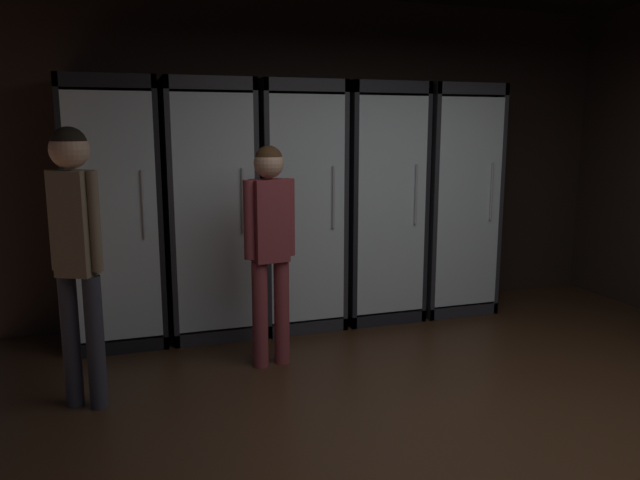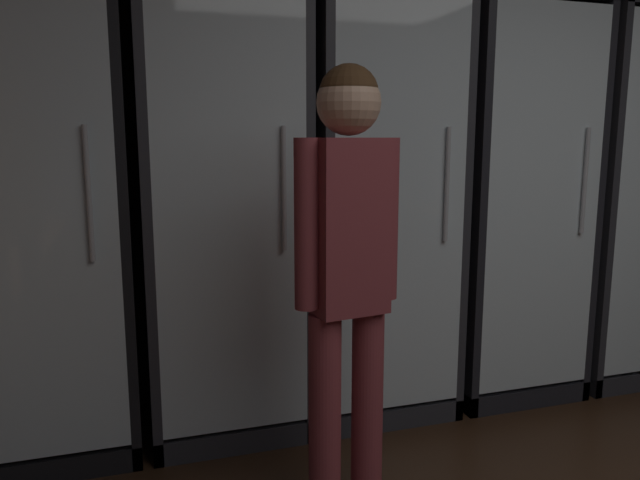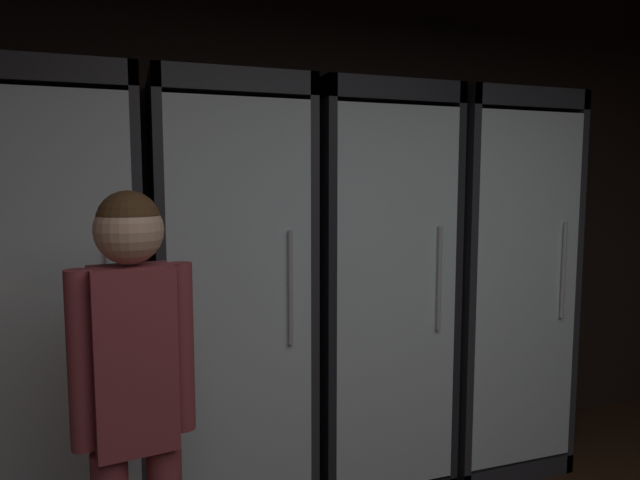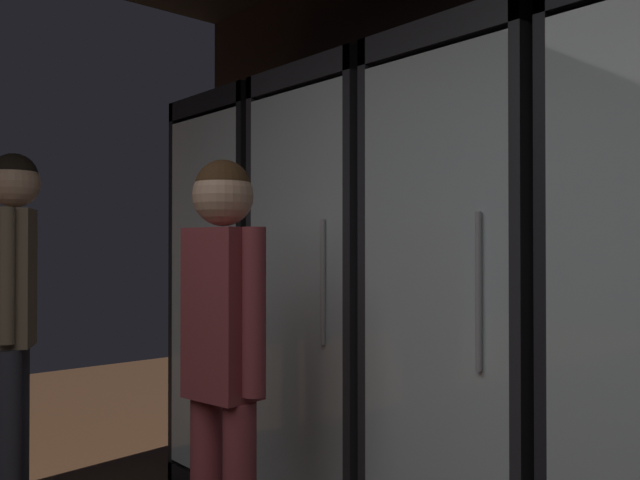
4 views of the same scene
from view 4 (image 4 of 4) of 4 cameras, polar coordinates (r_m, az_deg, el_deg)
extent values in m
cube|color=black|center=(3.74, -2.00, -4.31)|extent=(0.69, 0.04, 2.06)
cube|color=black|center=(3.83, -8.65, -4.23)|extent=(0.04, 0.65, 2.06)
cube|color=black|center=(3.30, -2.49, -4.81)|extent=(0.04, 0.65, 2.06)
cube|color=black|center=(3.63, -5.78, 11.11)|extent=(0.69, 0.65, 0.10)
cube|color=black|center=(3.75, -5.81, -19.58)|extent=(0.69, 0.65, 0.10)
cube|color=white|center=(3.72, -2.35, -4.33)|extent=(0.61, 0.02, 1.82)
cube|color=silver|center=(3.39, -10.14, -4.70)|extent=(0.61, 0.02, 1.82)
cylinder|color=#B2B2B7|center=(3.19, -8.58, -3.10)|extent=(0.02, 0.02, 0.50)
cube|color=silver|center=(3.73, -5.81, -18.56)|extent=(0.59, 0.57, 0.02)
cylinder|color=brown|center=(3.82, -7.32, -16.50)|extent=(0.06, 0.06, 0.19)
cylinder|color=brown|center=(3.78, -7.32, -14.45)|extent=(0.02, 0.02, 0.09)
cylinder|color=tan|center=(3.82, -7.32, -16.69)|extent=(0.07, 0.07, 0.07)
cylinder|color=gray|center=(3.57, -4.93, -17.68)|extent=(0.07, 0.07, 0.19)
cylinder|color=gray|center=(3.54, -4.93, -15.47)|extent=(0.03, 0.03, 0.10)
cylinder|color=white|center=(3.57, -4.93, -17.60)|extent=(0.07, 0.07, 0.06)
cube|color=silver|center=(3.59, -5.80, -9.38)|extent=(0.59, 0.57, 0.02)
cylinder|color=#194723|center=(3.75, -7.77, -7.10)|extent=(0.07, 0.07, 0.23)
cylinder|color=#194723|center=(3.74, -7.77, -4.65)|extent=(0.02, 0.02, 0.09)
cylinder|color=#2D2D33|center=(3.76, -7.77, -7.19)|extent=(0.07, 0.07, 0.08)
cylinder|color=black|center=(3.67, -5.95, -7.61)|extent=(0.07, 0.07, 0.18)
cylinder|color=black|center=(3.66, -5.95, -5.40)|extent=(0.02, 0.02, 0.10)
cylinder|color=white|center=(3.67, -5.95, -7.92)|extent=(0.07, 0.07, 0.05)
cylinder|color=#9EAD99|center=(3.51, -5.59, -7.92)|extent=(0.08, 0.08, 0.19)
cylinder|color=#9EAD99|center=(3.49, -5.59, -5.84)|extent=(0.03, 0.03, 0.07)
cylinder|color=tan|center=(3.51, -5.59, -8.25)|extent=(0.08, 0.08, 0.05)
cylinder|color=#194723|center=(3.41, -3.38, -8.07)|extent=(0.06, 0.06, 0.19)
cylinder|color=#194723|center=(3.40, -3.38, -5.86)|extent=(0.02, 0.02, 0.07)
cylinder|color=#2D2D33|center=(3.41, -3.38, -8.33)|extent=(0.07, 0.07, 0.08)
cube|color=silver|center=(3.55, -5.79, 0.27)|extent=(0.59, 0.57, 0.02)
cylinder|color=black|center=(3.74, -7.03, 1.75)|extent=(0.08, 0.08, 0.18)
cylinder|color=black|center=(3.74, -7.03, 3.71)|extent=(0.03, 0.03, 0.07)
cylinder|color=#B2332D|center=(3.73, -7.03, 1.47)|extent=(0.08, 0.08, 0.05)
cylinder|color=#9EAD99|center=(3.54, -5.76, 1.94)|extent=(0.06, 0.06, 0.19)
cylinder|color=#9EAD99|center=(3.55, -5.75, 4.13)|extent=(0.02, 0.02, 0.08)
cylinder|color=beige|center=(3.54, -5.76, 1.49)|extent=(0.07, 0.07, 0.06)
cylinder|color=gray|center=(3.41, -3.63, 2.34)|extent=(0.06, 0.06, 0.23)
cylinder|color=gray|center=(3.43, -3.63, 4.96)|extent=(0.02, 0.02, 0.09)
cylinder|color=beige|center=(3.41, -3.63, 2.37)|extent=(0.07, 0.07, 0.08)
cube|color=#2B2B30|center=(3.21, 6.39, -4.92)|extent=(0.69, 0.04, 2.06)
cube|color=#2B2B30|center=(3.24, -1.56, -4.89)|extent=(0.04, 0.65, 2.06)
cube|color=#2B2B30|center=(2.77, 7.16, -5.61)|extent=(0.04, 0.65, 2.06)
cube|color=#2B2B30|center=(3.07, 2.45, 13.26)|extent=(0.69, 0.65, 0.10)
cube|color=white|center=(3.19, 6.03, -4.95)|extent=(0.61, 0.02, 1.82)
cube|color=silver|center=(2.79, -2.22, -5.58)|extent=(0.61, 0.02, 1.82)
cylinder|color=#B2B2B7|center=(2.60, 0.24, -3.66)|extent=(0.02, 0.02, 0.50)
cylinder|color=gray|center=(3.25, 0.32, -19.39)|extent=(0.07, 0.07, 0.19)
cylinder|color=gray|center=(3.21, 0.32, -17.07)|extent=(0.03, 0.03, 0.08)
cylinder|color=tan|center=(3.26, 0.32, -19.84)|extent=(0.07, 0.07, 0.05)
cylinder|color=brown|center=(3.05, 5.20, -17.84)|extent=(0.03, 0.03, 0.08)
cube|color=silver|center=(3.03, 2.46, -11.01)|extent=(0.59, 0.57, 0.02)
cylinder|color=#9EAD99|center=(3.21, 0.05, -8.36)|extent=(0.07, 0.07, 0.22)
cylinder|color=#9EAD99|center=(3.19, 0.05, -5.62)|extent=(0.02, 0.02, 0.09)
cylinder|color=#B2332D|center=(3.21, 0.05, -8.61)|extent=(0.07, 0.07, 0.08)
cylinder|color=brown|center=(3.08, 2.03, -8.81)|extent=(0.07, 0.07, 0.20)
cylinder|color=brown|center=(3.07, 2.03, -6.33)|extent=(0.02, 0.02, 0.07)
cylinder|color=#2D2D33|center=(3.09, 2.03, -9.29)|extent=(0.07, 0.07, 0.05)
cylinder|color=#194723|center=(2.93, 2.98, -9.24)|extent=(0.07, 0.07, 0.20)
cylinder|color=#194723|center=(2.91, 2.98, -6.68)|extent=(0.03, 0.03, 0.06)
cylinder|color=#2D2D33|center=(2.93, 2.98, -9.60)|extent=(0.07, 0.07, 0.07)
cylinder|color=#9EAD99|center=(2.86, 5.40, -9.53)|extent=(0.07, 0.07, 0.19)
cylinder|color=#9EAD99|center=(2.85, 5.40, -7.02)|extent=(0.03, 0.03, 0.06)
cylinder|color=tan|center=(2.86, 5.40, -9.63)|extent=(0.07, 0.07, 0.07)
cube|color=silver|center=(2.98, 2.46, 0.44)|extent=(0.59, 0.57, 0.02)
cylinder|color=#9EAD99|center=(3.13, -0.22, 2.69)|extent=(0.07, 0.07, 0.24)
cylinder|color=#9EAD99|center=(3.14, -0.22, 5.51)|extent=(0.03, 0.03, 0.07)
cylinder|color=tan|center=(3.13, -0.22, 2.29)|extent=(0.08, 0.08, 0.09)
cylinder|color=#336B38|center=(3.02, 3.11, 2.31)|extent=(0.06, 0.06, 0.18)
cylinder|color=#336B38|center=(3.03, 3.11, 4.86)|extent=(0.02, 0.02, 0.09)
cylinder|color=tan|center=(3.02, 3.11, 2.07)|extent=(0.07, 0.07, 0.06)
cylinder|color=#336B38|center=(2.84, 5.08, 2.62)|extent=(0.06, 0.06, 0.19)
cylinder|color=#336B38|center=(2.85, 5.08, 5.36)|extent=(0.02, 0.02, 0.08)
cylinder|color=white|center=(2.84, 5.08, 2.69)|extent=(0.07, 0.07, 0.06)
cube|color=#2B2B30|center=(2.77, 17.77, -5.58)|extent=(0.69, 0.04, 2.06)
cube|color=#2B2B30|center=(2.71, 8.49, -5.71)|extent=(0.04, 0.65, 2.06)
cube|color=#2B2B30|center=(2.35, 20.81, -6.46)|extent=(0.04, 0.65, 2.06)
cube|color=#2B2B30|center=(2.61, 14.14, 15.79)|extent=(0.69, 0.65, 0.10)
cube|color=white|center=(2.75, 17.45, -5.62)|extent=(0.61, 0.02, 1.82)
cube|color=silver|center=(2.27, 9.68, -6.71)|extent=(0.61, 0.02, 1.82)
cylinder|color=#B2B2B7|center=(2.11, 13.64, -4.35)|extent=(0.02, 0.02, 0.50)
cylinder|color=#194723|center=(2.75, 11.93, -19.65)|extent=(0.03, 0.03, 0.08)
cube|color=silver|center=(2.60, 14.23, -16.16)|extent=(0.59, 0.57, 0.02)
cylinder|color=#194723|center=(2.67, 10.29, -13.09)|extent=(0.07, 0.07, 0.22)
cylinder|color=#194723|center=(2.65, 10.28, -9.90)|extent=(0.02, 0.02, 0.08)
cylinder|color=white|center=(2.67, 10.29, -12.93)|extent=(0.07, 0.07, 0.06)
cylinder|color=#336B38|center=(2.58, 14.30, -13.91)|extent=(0.07, 0.07, 0.19)
cylinder|color=#336B38|center=(2.55, 14.29, -10.99)|extent=(0.03, 0.03, 0.07)
cylinder|color=#2D2D33|center=(2.58, 14.30, -14.02)|extent=(0.08, 0.08, 0.05)
cylinder|color=#9EAD99|center=(2.44, 17.51, -14.65)|extent=(0.07, 0.07, 0.19)
cylinder|color=#9EAD99|center=(2.41, 17.49, -11.33)|extent=(0.02, 0.02, 0.09)
cylinder|color=tan|center=(2.44, 17.51, -15.04)|extent=(0.07, 0.07, 0.06)
cube|color=silver|center=(2.52, 14.20, -6.21)|extent=(0.59, 0.57, 0.02)
cylinder|color=gray|center=(2.61, 10.47, -3.71)|extent=(0.07, 0.07, 0.19)
cylinder|color=gray|center=(2.60, 10.46, -0.56)|extent=(0.02, 0.02, 0.09)
cylinder|color=tan|center=(2.61, 10.47, -3.72)|extent=(0.07, 0.07, 0.07)
cylinder|color=black|center=(2.52, 14.48, -3.40)|extent=(0.07, 0.07, 0.23)
cylinder|color=black|center=(2.52, 14.47, 0.28)|extent=(0.02, 0.02, 0.09)
cylinder|color=beige|center=(2.52, 14.48, -3.40)|extent=(0.07, 0.07, 0.08)
cylinder|color=#194723|center=(2.39, 17.79, -4.11)|extent=(0.07, 0.07, 0.18)
cylinder|color=#194723|center=(2.38, 17.78, -0.95)|extent=(0.02, 0.02, 0.08)
cylinder|color=tan|center=(2.39, 17.80, -4.47)|extent=(0.07, 0.07, 0.05)
cube|color=silver|center=(2.51, 14.17, 4.09)|extent=(0.59, 0.57, 0.02)
cylinder|color=#9EAD99|center=(2.66, 10.88, 6.55)|extent=(0.06, 0.06, 0.24)
cylinder|color=#9EAD99|center=(2.69, 10.88, 10.04)|extent=(0.02, 0.02, 0.09)
cylinder|color=white|center=(2.66, 10.88, 6.13)|extent=(0.06, 0.06, 0.09)
cylinder|color=black|center=(2.49, 13.64, 6.55)|extent=(0.07, 0.07, 0.19)
cylinder|color=black|center=(2.51, 13.63, 9.52)|extent=(0.03, 0.03, 0.07)
cylinder|color=tan|center=(2.49, 13.64, 6.21)|extent=(0.07, 0.07, 0.05)
cylinder|color=#194723|center=(2.40, 17.87, 6.86)|extent=(0.06, 0.06, 0.20)
cylinder|color=#194723|center=(2.42, 17.85, 10.13)|extent=(0.02, 0.02, 0.08)
cylinder|color=#B2332D|center=(2.40, 17.87, 6.20)|extent=(0.07, 0.07, 0.07)
cube|color=black|center=(2.31, 22.65, -6.55)|extent=(0.04, 0.65, 2.06)
cylinder|color=gray|center=(2.26, 25.10, -11.63)|extent=(0.08, 0.08, 0.21)
cylinder|color=gray|center=(2.24, 25.08, -7.98)|extent=(0.02, 0.02, 0.08)
cylinder|color=beige|center=(2.27, 25.10, -12.36)|extent=(0.08, 0.08, 0.05)
cylinder|color=gray|center=(2.27, 25.15, 3.82)|extent=(0.06, 0.06, 0.22)
cylinder|color=gray|center=(2.29, 25.13, 7.54)|extent=(0.02, 0.02, 0.08)
cylinder|color=white|center=(2.27, 25.15, 3.50)|extent=(0.07, 0.07, 0.07)
cube|color=brown|center=(2.23, -8.46, -6.30)|extent=(0.26, 0.20, 0.57)
cylinder|color=brown|center=(2.34, -10.89, -5.67)|extent=(0.08, 0.08, 0.54)
cylinder|color=brown|center=(2.12, -5.77, -6.21)|extent=(0.08, 0.08, 0.54)
sphere|color=tan|center=(2.23, -8.45, 3.85)|extent=(0.21, 0.21, 0.21)
sphere|color=#472D19|center=(2.23, -8.44, 4.51)|extent=(0.19, 0.19, 0.19)
cylinder|color=#2D2D38|center=(3.41, -24.90, -15.12)|extent=(0.11, 0.11, 0.82)
cylinder|color=#2D2D38|center=(3.26, -25.51, -15.80)|extent=(0.11, 0.11, 0.82)
cube|color=#72604C|center=(3.23, -25.14, -2.99)|extent=(0.26, 0.24, 0.62)
cylinder|color=#72604C|center=(3.35, -24.67, -2.64)|extent=(0.07, 0.07, 0.59)
cylinder|color=#72604C|center=(3.10, -25.65, -2.80)|extent=(0.07, 0.07, 0.59)
sphere|color=tan|center=(3.24, -25.11, 4.56)|extent=(0.22, 0.22, 0.22)
sphere|color=black|center=(3.24, -25.10, 5.05)|extent=(0.21, 0.21, 0.21)
camera|label=1|loc=(4.06, -86.71, 5.80)|focal=34.37mm
camera|label=2|loc=(2.60, -54.96, 1.05)|focal=33.68mm
camera|label=3|loc=(1.97, -58.06, 9.00)|focal=31.32mm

